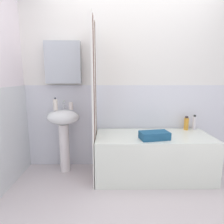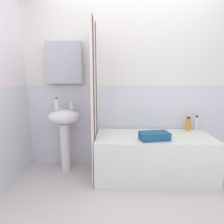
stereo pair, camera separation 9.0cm
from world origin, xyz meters
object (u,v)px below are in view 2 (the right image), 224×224
at_px(lotion_bottle, 188,124).
at_px(towel_folded, 154,136).
at_px(toothbrush_cup, 72,106).
at_px(bathtub, 153,156).
at_px(body_wash_bottle, 196,123).
at_px(sink, 65,126).
at_px(soap_dispenser, 57,104).

relative_size(lotion_bottle, towel_folded, 0.57).
xyz_separation_m(toothbrush_cup, lotion_bottle, (1.62, 0.08, -0.27)).
distance_m(bathtub, body_wash_bottle, 0.80).
bearing_deg(bathtub, body_wash_bottle, 22.59).
bearing_deg(toothbrush_cup, lotion_bottle, 2.94).
bearing_deg(toothbrush_cup, sink, -167.39).
relative_size(sink, toothbrush_cup, 8.70).
distance_m(lotion_bottle, towel_folded, 0.69).
xyz_separation_m(soap_dispenser, lotion_bottle, (1.82, 0.13, -0.30)).
xyz_separation_m(sink, towel_folded, (1.18, -0.31, -0.03)).
xyz_separation_m(sink, body_wash_bottle, (1.85, 0.12, 0.02)).
relative_size(soap_dispenser, towel_folded, 0.49).
bearing_deg(body_wash_bottle, towel_folded, -147.41).
bearing_deg(bathtub, towel_folded, -99.03).
relative_size(soap_dispenser, bathtub, 0.12).
height_order(sink, lotion_bottle, sink).
height_order(lotion_bottle, towel_folded, lotion_bottle).
xyz_separation_m(sink, bathtub, (1.20, -0.15, -0.36)).
bearing_deg(towel_folded, sink, 165.32).
bearing_deg(lotion_bottle, towel_folded, -143.00).
height_order(body_wash_bottle, towel_folded, body_wash_bottle).
bearing_deg(soap_dispenser, towel_folded, -12.78).
bearing_deg(body_wash_bottle, soap_dispenser, -175.80).
relative_size(bathtub, lotion_bottle, 7.56).
distance_m(body_wash_bottle, towel_folded, 0.80).
relative_size(sink, lotion_bottle, 4.45).
bearing_deg(lotion_bottle, sink, -176.46).
bearing_deg(towel_folded, lotion_bottle, 37.00).
distance_m(toothbrush_cup, lotion_bottle, 1.65).
height_order(soap_dispenser, toothbrush_cup, soap_dispenser).
xyz_separation_m(soap_dispenser, body_wash_bottle, (1.94, 0.14, -0.29)).
height_order(body_wash_bottle, lotion_bottle, body_wash_bottle).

